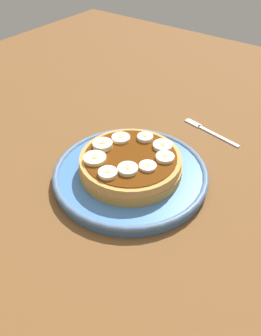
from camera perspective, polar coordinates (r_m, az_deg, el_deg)
The scene contains 13 objects.
ground_plane at distance 58.59cm, azimuth 0.00°, elevation -2.84°, with size 140.00×140.00×3.00cm, color brown.
plate at distance 56.94cm, azimuth 0.00°, elevation -0.97°, with size 25.04×25.04×1.88cm.
pancake_stack at distance 55.65cm, azimuth -0.37°, elevation 0.69°, with size 16.44×16.38×3.11cm.
banana_slice_0 at distance 54.25cm, azimuth 5.61°, elevation 1.69°, with size 2.90×2.90×0.79cm.
banana_slice_1 at distance 56.57cm, azimuth -4.53°, elevation 3.73°, with size 3.21×3.21×1.08cm.
banana_slice_2 at distance 58.35cm, azimuth 2.38°, elevation 4.93°, with size 2.63×2.63×0.84cm.
banana_slice_3 at distance 51.74cm, azimuth -0.44°, elevation -0.21°, with size 3.07×3.07×0.85cm.
banana_slice_4 at distance 54.05cm, azimuth -5.79°, elevation 1.53°, with size 3.53×3.53×0.81cm.
banana_slice_5 at distance 58.25cm, azimuth -1.57°, elevation 4.83°, with size 3.06×3.06×0.76cm.
banana_slice_6 at distance 51.19cm, azimuth -3.72°, elevation -0.84°, with size 2.85×2.85×0.83cm.
banana_slice_7 at distance 56.66cm, azimuth 5.22°, elevation 3.59°, with size 3.14×3.14×0.82cm.
banana_slice_8 at distance 52.45cm, azimuth 2.80°, elevation 0.25°, with size 2.65×2.65×0.68cm.
fork at distance 70.33cm, azimuth 12.30°, elevation 6.05°, with size 3.46×12.95×0.50cm.
Camera 1 is at (-34.77, -25.97, 37.86)cm, focal length 37.65 mm.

